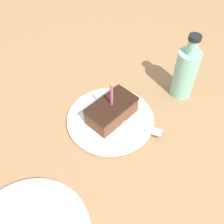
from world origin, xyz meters
TOP-DOWN VIEW (x-y plane):
  - ground_plane at (0.00, 0.00)m, footprint 2.40×2.40m
  - plate at (0.00, 0.00)m, footprint 0.25×0.25m
  - cake_slice at (0.00, 0.01)m, footprint 0.08×0.14m
  - fork at (0.06, 0.02)m, footprint 0.19×0.09m
  - bottle at (0.08, 0.23)m, footprint 0.07×0.07m

SIDE VIEW (x-z plane):
  - ground_plane at x=0.00m, z-range -0.04..0.00m
  - plate at x=0.00m, z-range 0.00..0.01m
  - fork at x=0.06m, z-range 0.01..0.02m
  - cake_slice at x=0.00m, z-range -0.03..0.11m
  - bottle at x=0.08m, z-range -0.02..0.19m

